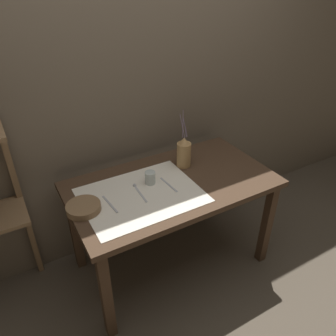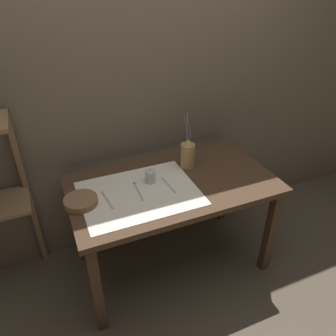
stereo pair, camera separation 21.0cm
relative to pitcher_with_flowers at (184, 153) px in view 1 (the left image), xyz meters
name	(u,v)px [view 1 (the left image)]	position (x,y,z in m)	size (l,w,h in m)	color
ground_plane	(171,261)	(-0.18, -0.14, -0.86)	(12.00, 12.00, 0.00)	brown
stone_wall_back	(137,96)	(-0.18, 0.35, 0.34)	(7.00, 0.06, 2.40)	brown
wooden_table	(172,193)	(-0.18, -0.14, -0.20)	(1.37, 0.76, 0.76)	#422D1E
linen_cloth	(142,195)	(-0.42, -0.17, -0.10)	(0.73, 0.56, 0.00)	silver
pitcher_with_flowers	(184,153)	(0.00, 0.00, 0.00)	(0.10, 0.10, 0.42)	#A87F4C
wooden_bowl	(84,208)	(-0.78, -0.14, -0.08)	(0.20, 0.20, 0.04)	brown
glass_tumbler_near	(150,178)	(-0.31, -0.08, -0.06)	(0.07, 0.07, 0.08)	#B7C1BC
fork_inner	(110,204)	(-0.63, -0.17, -0.10)	(0.03, 0.19, 0.00)	#A8A8AD
spoon_inner	(137,189)	(-0.42, -0.10, -0.10)	(0.03, 0.21, 0.02)	#A8A8AD
knife_center	(169,185)	(-0.22, -0.16, -0.10)	(0.03, 0.19, 0.00)	#A8A8AD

